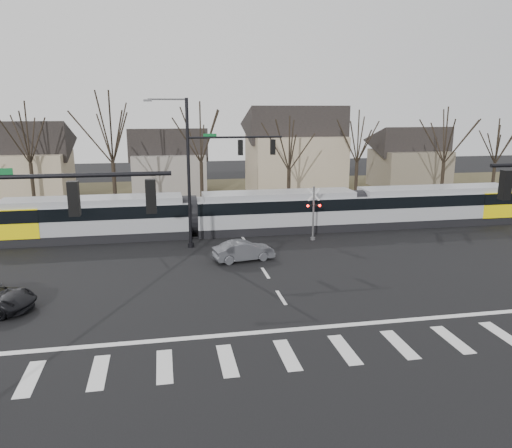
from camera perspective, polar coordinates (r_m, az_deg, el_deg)
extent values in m
plane|color=black|center=(24.26, 4.02, -10.10)|extent=(140.00, 140.00, 0.00)
cube|color=#38331E|center=(54.69, -4.50, 3.06)|extent=(140.00, 28.00, 0.01)
cube|color=silver|center=(20.59, -24.42, -15.79)|extent=(0.60, 2.60, 0.01)
cube|color=silver|center=(20.14, -17.52, -15.85)|extent=(0.60, 2.60, 0.01)
cube|color=silver|center=(19.97, -10.41, -15.68)|extent=(0.60, 2.60, 0.01)
cube|color=silver|center=(20.09, -3.31, -15.29)|extent=(0.60, 2.60, 0.01)
cube|color=silver|center=(20.49, 3.59, -14.69)|extent=(0.60, 2.60, 0.01)
cube|color=silver|center=(21.16, 10.09, -13.93)|extent=(0.60, 2.60, 0.01)
cube|color=silver|center=(22.07, 16.09, -13.07)|extent=(0.60, 2.60, 0.01)
cube|color=silver|center=(23.19, 21.52, -12.17)|extent=(0.60, 2.60, 0.01)
cube|color=silver|center=(24.50, 26.38, -11.27)|extent=(0.60, 2.60, 0.01)
cube|color=silver|center=(22.68, 5.19, -11.84)|extent=(28.00, 0.35, 0.01)
cube|color=silver|center=(26.05, 2.90, -8.39)|extent=(0.18, 2.00, 0.01)
cube|color=silver|center=(29.71, 1.08, -5.61)|extent=(0.18, 2.00, 0.01)
cube|color=silver|center=(33.45, -0.32, -3.44)|extent=(0.18, 2.00, 0.01)
cube|color=silver|center=(37.25, -1.43, -1.71)|extent=(0.18, 2.00, 0.01)
cube|color=silver|center=(41.08, -2.34, -0.30)|extent=(0.18, 2.00, 0.01)
cube|color=silver|center=(44.94, -3.09, 0.86)|extent=(0.18, 2.00, 0.01)
cube|color=silver|center=(48.83, -3.72, 1.85)|extent=(0.18, 2.00, 0.01)
cube|color=silver|center=(52.73, -4.25, 2.68)|extent=(0.18, 2.00, 0.01)
cube|color=#59595E|center=(38.29, -1.70, -1.26)|extent=(90.00, 0.12, 0.06)
cube|color=#59595E|center=(39.63, -2.02, -0.77)|extent=(90.00, 0.12, 0.06)
cube|color=gray|center=(38.71, -17.98, 0.59)|extent=(13.98, 3.01, 3.14)
cube|color=black|center=(38.58, -18.04, 1.51)|extent=(14.00, 3.05, 0.91)
cube|color=#FDE307|center=(39.72, -25.54, 0.39)|extent=(3.44, 3.08, 2.10)
cube|color=gray|center=(39.40, 2.61, 1.44)|extent=(12.91, 3.01, 3.14)
cube|color=black|center=(39.28, 2.62, 2.35)|extent=(12.93, 3.05, 0.91)
cube|color=gray|center=(44.42, 19.75, 2.01)|extent=(13.98, 3.01, 3.14)
cube|color=black|center=(44.31, 19.82, 2.82)|extent=(14.00, 3.05, 0.91)
cube|color=#FDE307|center=(47.28, 25.29, 2.28)|extent=(3.44, 3.08, 2.10)
imported|color=#4A4C51|center=(31.93, -1.41, -3.08)|extent=(2.71, 4.36, 1.28)
cylinder|color=black|center=(15.94, -21.46, 5.15)|extent=(6.50, 0.14, 0.14)
cube|color=black|center=(15.98, -20.10, 2.74)|extent=(0.32, 0.32, 1.05)
sphere|color=#FF0C07|center=(15.93, -20.20, 3.90)|extent=(0.22, 0.22, 0.22)
cube|color=black|center=(15.76, -11.92, 3.12)|extent=(0.32, 0.32, 1.05)
sphere|color=#FF0C07|center=(15.71, -11.98, 4.31)|extent=(0.22, 0.22, 0.22)
cube|color=black|center=(19.77, 26.61, 4.01)|extent=(0.32, 0.32, 1.05)
sphere|color=#FF0C07|center=(19.73, 26.71, 4.95)|extent=(0.22, 0.22, 0.22)
cylinder|color=black|center=(34.37, -7.70, 5.58)|extent=(0.22, 0.22, 10.20)
cylinder|color=black|center=(35.36, -7.45, -2.40)|extent=(0.44, 0.44, 0.30)
cylinder|color=black|center=(34.46, -2.34, 9.88)|extent=(6.50, 0.14, 0.14)
cube|color=#0C5926|center=(34.24, -5.29, 10.07)|extent=(0.90, 0.03, 0.22)
cube|color=black|center=(34.55, -1.79, 8.73)|extent=(0.32, 0.32, 1.05)
sphere|color=#FF0C07|center=(34.53, -1.80, 9.28)|extent=(0.22, 0.22, 0.22)
cube|color=black|center=(34.98, 1.93, 8.78)|extent=(0.32, 0.32, 1.05)
sphere|color=#FF0C07|center=(34.96, 1.94, 9.32)|extent=(0.22, 0.22, 0.22)
cube|color=#59595B|center=(34.04, -12.28, 13.63)|extent=(0.55, 0.22, 0.14)
cylinder|color=#59595B|center=(36.77, 6.57, 1.20)|extent=(0.14, 0.14, 4.00)
cylinder|color=#59595B|center=(37.21, 6.49, -1.66)|extent=(0.36, 0.36, 0.20)
cube|color=silver|center=(36.51, 6.63, 3.35)|extent=(0.95, 0.04, 0.95)
cube|color=silver|center=(36.51, 6.63, 3.35)|extent=(0.95, 0.04, 0.95)
cube|color=black|center=(36.65, 6.59, 2.12)|extent=(1.00, 0.10, 0.12)
sphere|color=#FF0C07|center=(36.45, 5.95, 2.07)|extent=(0.18, 0.18, 0.18)
sphere|color=#FF0C07|center=(36.71, 7.30, 2.12)|extent=(0.18, 0.18, 0.18)
cube|color=tan|center=(57.76, -24.98, 4.91)|extent=(9.00, 8.00, 5.00)
cube|color=gray|center=(58.00, -9.91, 5.72)|extent=(8.00, 7.00, 4.50)
cube|color=tan|center=(56.85, 4.45, 6.75)|extent=(10.00, 8.00, 6.50)
cube|color=#665C4B|center=(64.32, 17.04, 6.06)|extent=(8.00, 7.00, 4.50)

